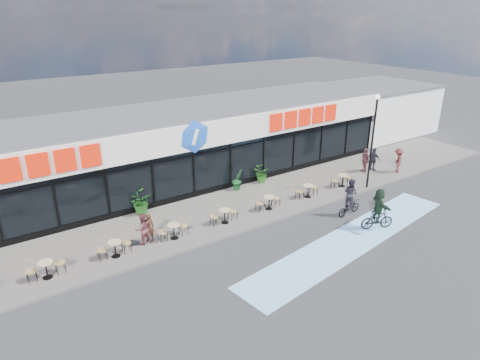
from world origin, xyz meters
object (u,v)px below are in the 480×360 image
object	(u,v)px
cyclist_a	(378,210)
potted_plant_mid	(237,180)
potted_plant_left	(139,203)
pedestrian_b	(374,159)
pedestrian_c	(398,160)
patron_left	(149,227)
cyclist_b	(350,200)
lamp_post	(373,135)
potted_plant_right	(261,174)
patron_right	(143,229)
pedestrian_a	(365,160)

from	to	relation	value
cyclist_a	potted_plant_mid	bearing A→B (deg)	111.73
potted_plant_left	pedestrian_b	xyz separation A→B (m)	(15.53, -2.63, 0.15)
potted_plant_mid	pedestrian_c	distance (m)	11.08
patron_left	pedestrian_b	distance (m)	16.27
potted_plant_left	patron_left	distance (m)	3.07
patron_left	cyclist_b	world-z (taller)	cyclist_b
lamp_post	cyclist_a	size ratio (longest dim) A/B	2.63
potted_plant_mid	potted_plant_right	world-z (taller)	potted_plant_mid
pedestrian_c	lamp_post	bearing A→B (deg)	-29.65
patron_right	cyclist_b	size ratio (longest dim) A/B	0.75
lamp_post	patron_right	bearing A→B (deg)	174.72
pedestrian_a	cyclist_a	bearing A→B (deg)	-21.00
patron_left	cyclist_a	world-z (taller)	cyclist_a
patron_left	patron_right	distance (m)	0.35
pedestrian_c	cyclist_a	bearing A→B (deg)	-8.79
cyclist_a	cyclist_b	distance (m)	1.88
pedestrian_b	potted_plant_left	bearing A→B (deg)	73.46
potted_plant_right	patron_left	distance (m)	9.21
potted_plant_mid	cyclist_a	bearing A→B (deg)	-68.27
lamp_post	cyclist_b	xyz separation A→B (m)	(-3.63, -1.85, -2.60)
pedestrian_b	cyclist_a	size ratio (longest dim) A/B	0.73
pedestrian_a	cyclist_b	bearing A→B (deg)	-32.12
patron_left	cyclist_a	size ratio (longest dim) A/B	0.66
potted_plant_mid	potted_plant_right	bearing A→B (deg)	3.96
potted_plant_left	potted_plant_mid	distance (m)	6.13
potted_plant_mid	cyclist_b	size ratio (longest dim) A/B	0.61
potted_plant_right	patron_right	world-z (taller)	patron_right
patron_left	patron_right	bearing A→B (deg)	23.30
potted_plant_mid	patron_left	distance (m)	7.41
lamp_post	patron_right	distance (m)	14.30
potted_plant_mid	patron_left	xyz separation A→B (m)	(-6.86, -2.79, 0.09)
pedestrian_c	cyclist_b	distance (m)	7.74
potted_plant_mid	pedestrian_b	xyz separation A→B (m)	(9.40, -2.43, 0.15)
patron_left	pedestrian_c	size ratio (longest dim) A/B	0.88
potted_plant_left	patron_right	distance (m)	3.26
pedestrian_b	pedestrian_c	xyz separation A→B (m)	(1.10, -1.10, 0.03)
potted_plant_right	pedestrian_c	bearing A→B (deg)	-22.99
cyclist_a	pedestrian_c	bearing A→B (deg)	30.60
lamp_post	pedestrian_a	bearing A→B (deg)	44.86
potted_plant_left	cyclist_b	distance (m)	11.19
cyclist_b	potted_plant_left	bearing A→B (deg)	146.25
patron_right	cyclist_a	size ratio (longest dim) A/B	0.72
pedestrian_b	cyclist_b	bearing A→B (deg)	113.00
pedestrian_a	potted_plant_mid	bearing A→B (deg)	-80.62
patron_right	patron_left	bearing A→B (deg)	-169.31
cyclist_a	potted_plant_left	bearing A→B (deg)	138.91
pedestrian_a	cyclist_a	distance (m)	7.95
potted_plant_left	patron_right	xyz separation A→B (m)	(-1.07, -3.07, 0.14)
potted_plant_mid	patron_left	world-z (taller)	patron_left
potted_plant_mid	pedestrian_b	distance (m)	9.71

